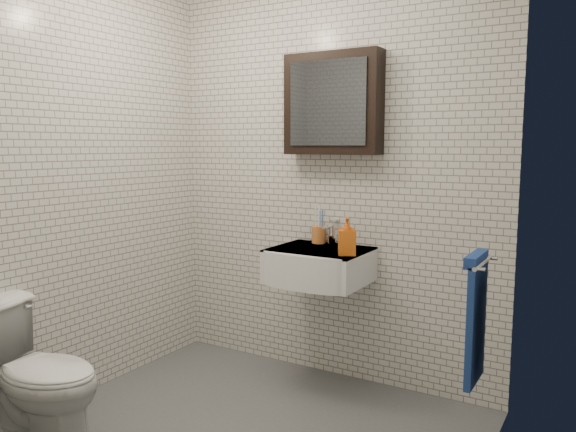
{
  "coord_description": "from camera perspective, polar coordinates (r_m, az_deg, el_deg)",
  "views": [
    {
      "loc": [
        1.56,
        -2.12,
        1.45
      ],
      "look_at": [
        0.02,
        0.45,
        1.08
      ],
      "focal_mm": 35.0,
      "sensor_mm": 36.0,
      "label": 1
    }
  ],
  "objects": [
    {
      "name": "towel_rail",
      "position": [
        2.62,
        18.58,
        -9.35
      ],
      "size": [
        0.09,
        0.3,
        0.58
      ],
      "color": "silver",
      "rests_on": "room_shell"
    },
    {
      "name": "toilet",
      "position": [
        3.04,
        -24.33,
        -14.6
      ],
      "size": [
        0.75,
        0.49,
        0.72
      ],
      "primitive_type": "imported",
      "rotation": [
        0.0,
        0.0,
        1.7
      ],
      "color": "white",
      "rests_on": "ground"
    },
    {
      "name": "mirror_cabinet",
      "position": [
        3.4,
        4.57,
        11.3
      ],
      "size": [
        0.6,
        0.15,
        0.6
      ],
      "color": "black",
      "rests_on": "room_shell"
    },
    {
      "name": "faucet",
      "position": [
        3.44,
        4.47,
        -1.8
      ],
      "size": [
        0.06,
        0.2,
        0.15
      ],
      "color": "silver",
      "rests_on": "washbasin"
    },
    {
      "name": "soap_bottle",
      "position": [
        3.13,
        6.01,
        -2.03
      ],
      "size": [
        0.13,
        0.13,
        0.21
      ],
      "primitive_type": "imported",
      "rotation": [
        0.0,
        0.0,
        0.48
      ],
      "color": "orange",
      "rests_on": "washbasin"
    },
    {
      "name": "toothbrush_cup",
      "position": [
        3.49,
        3.14,
        -1.79
      ],
      "size": [
        0.09,
        0.09,
        0.24
      ],
      "rotation": [
        0.0,
        0.0,
        -0.05
      ],
      "color": "#CD7133",
      "rests_on": "washbasin"
    },
    {
      "name": "washbasin",
      "position": [
        3.3,
        2.92,
        -5.04
      ],
      "size": [
        0.55,
        0.5,
        0.2
      ],
      "color": "white",
      "rests_on": "room_shell"
    },
    {
      "name": "room_shell",
      "position": [
        2.63,
        -5.53,
        7.42
      ],
      "size": [
        2.22,
        2.02,
        2.51
      ],
      "color": "silver",
      "rests_on": "ground"
    }
  ]
}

